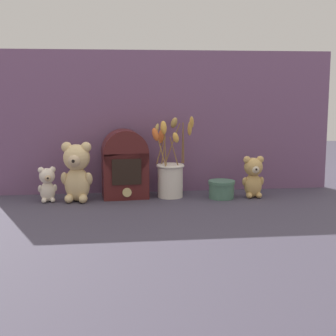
% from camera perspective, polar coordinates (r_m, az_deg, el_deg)
% --- Properties ---
extents(ground_plane, '(4.00, 4.00, 0.00)m').
position_cam_1_polar(ground_plane, '(2.02, 0.07, -3.52)').
color(ground_plane, '#3D3847').
extents(backdrop_wall, '(1.42, 0.02, 0.59)m').
position_cam_1_polar(backdrop_wall, '(2.14, -0.49, 5.11)').
color(backdrop_wall, '#704C70').
rests_on(backdrop_wall, ground).
extents(teddy_bear_large, '(0.13, 0.12, 0.23)m').
position_cam_1_polar(teddy_bear_large, '(2.00, -10.08, -0.29)').
color(teddy_bear_large, '#DBBC84').
rests_on(teddy_bear_large, ground).
extents(teddy_bear_medium, '(0.09, 0.08, 0.17)m').
position_cam_1_polar(teddy_bear_medium, '(2.08, 9.40, -0.86)').
color(teddy_bear_medium, tan).
rests_on(teddy_bear_medium, ground).
extents(teddy_bear_small, '(0.08, 0.07, 0.14)m').
position_cam_1_polar(teddy_bear_small, '(2.02, -13.23, -1.70)').
color(teddy_bear_small, beige).
rests_on(teddy_bear_small, ground).
extents(flower_vase, '(0.18, 0.16, 0.33)m').
position_cam_1_polar(flower_vase, '(2.05, 0.23, -0.61)').
color(flower_vase, silver).
rests_on(flower_vase, ground).
extents(vintage_radio, '(0.19, 0.14, 0.27)m').
position_cam_1_polar(vintage_radio, '(2.05, -4.80, 0.48)').
color(vintage_radio, '#4C1919').
rests_on(vintage_radio, ground).
extents(decorative_tin_tall, '(0.11, 0.11, 0.07)m').
position_cam_1_polar(decorative_tin_tall, '(2.05, 5.94, -2.35)').
color(decorative_tin_tall, '#47705B').
rests_on(decorative_tin_tall, ground).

